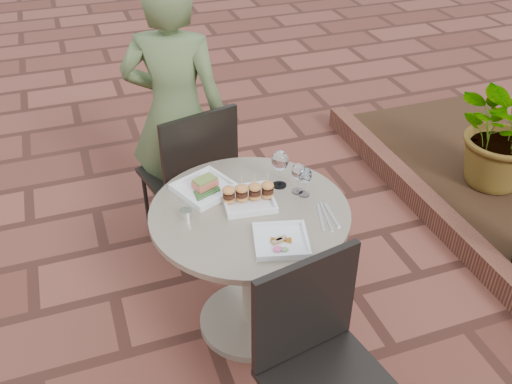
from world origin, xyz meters
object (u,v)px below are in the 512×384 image
object	(u,v)px
cafe_table	(250,252)
chair_far	(193,169)
plate_tuna	(281,240)
plate_salmon	(205,187)
diner	(176,114)
chair_near	(319,354)
plate_sliders	(248,195)

from	to	relation	value
cafe_table	chair_far	bearing A→B (deg)	97.87
plate_tuna	plate_salmon	bearing A→B (deg)	112.51
plate_salmon	cafe_table	bearing A→B (deg)	-55.20
diner	plate_salmon	world-z (taller)	diner
cafe_table	chair_near	size ratio (longest dim) A/B	0.97
diner	plate_sliders	distance (m)	0.86
plate_tuna	diner	bearing A→B (deg)	98.37
cafe_table	chair_near	xyz separation A→B (m)	(0.03, -0.70, 0.07)
diner	plate_tuna	bearing A→B (deg)	122.32
chair_far	plate_tuna	world-z (taller)	chair_far
cafe_table	plate_sliders	bearing A→B (deg)	76.41
cafe_table	diner	world-z (taller)	diner
chair_near	plate_tuna	world-z (taller)	chair_near
chair_near	plate_salmon	distance (m)	0.95
chair_near	plate_sliders	world-z (taller)	chair_near
chair_far	plate_sliders	size ratio (longest dim) A/B	3.65
diner	plate_sliders	xyz separation A→B (m)	(0.14, -0.84, -0.02)
chair_far	plate_sliders	xyz separation A→B (m)	(0.11, -0.63, 0.22)
plate_tuna	chair_far	bearing A→B (deg)	98.60
diner	plate_salmon	size ratio (longest dim) A/B	4.91
chair_near	plate_salmon	world-z (taller)	chair_near
cafe_table	diner	xyz separation A→B (m)	(-0.12, 0.90, 0.30)
chair_near	plate_sliders	size ratio (longest dim) A/B	3.65
chair_near	plate_sliders	distance (m)	0.79
plate_salmon	plate_sliders	world-z (taller)	plate_sliders
plate_salmon	plate_tuna	xyz separation A→B (m)	(0.19, -0.47, -0.01)
plate_salmon	chair_far	bearing A→B (deg)	83.93
chair_far	diner	distance (m)	0.32
diner	chair_far	bearing A→B (deg)	121.32
cafe_table	chair_far	world-z (taller)	chair_far
cafe_table	plate_salmon	distance (m)	0.37
chair_far	plate_sliders	bearing A→B (deg)	86.34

